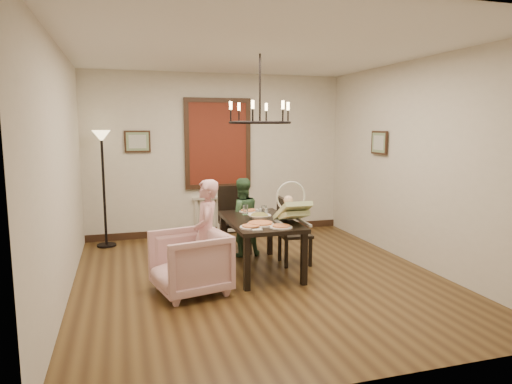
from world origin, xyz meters
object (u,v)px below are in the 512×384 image
armchair (190,262)px  baby_bouncer (292,209)px  chair_far (235,220)px  chair_right (295,231)px  floor_lamp (104,190)px  drinking_glass (265,213)px  seated_man (241,224)px  elderly_woman (207,243)px  dining_table (260,226)px

armchair → baby_bouncer: 1.42m
chair_far → chair_right: size_ratio=1.07×
chair_right → floor_lamp: size_ratio=0.52×
drinking_glass → chair_right: bearing=12.9°
seated_man → baby_bouncer: 1.26m
seated_man → floor_lamp: bearing=-31.7°
elderly_woman → seated_man: (0.73, 1.16, -0.06)m
armchair → chair_far: bearing=136.1°
seated_man → drinking_glass: (0.13, -0.73, 0.28)m
elderly_woman → armchair: bearing=-44.1°
dining_table → chair_right: (0.55, 0.14, -0.14)m
chair_right → elderly_woman: (-1.33, -0.54, 0.06)m
drinking_glass → floor_lamp: floor_lamp is taller
elderly_woman → seated_man: elderly_woman is taller
dining_table → floor_lamp: size_ratio=0.83×
armchair → elderly_woman: elderly_woman is taller
dining_table → chair_right: size_ratio=1.58×
floor_lamp → armchair: bearing=-67.9°
baby_bouncer → floor_lamp: (-2.30, 2.25, 0.02)m
chair_far → seated_man: bearing=-75.0°
chair_right → chair_far: bearing=43.2°
chair_right → drinking_glass: bearing=107.2°
elderly_woman → chair_right: bearing=124.0°
elderly_woman → floor_lamp: floor_lamp is taller
baby_bouncer → drinking_glass: baby_bouncer is taller
chair_far → baby_bouncer: (0.41, -1.33, 0.37)m
dining_table → baby_bouncer: bearing=-50.5°
drinking_glass → floor_lamp: size_ratio=0.08×
chair_far → chair_right: 1.04m
elderly_woman → seated_man: size_ratio=1.12×
drinking_glass → floor_lamp: 2.77m
chair_far → seated_man: size_ratio=1.06×
seated_man → armchair: bearing=52.1°
armchair → chair_right: bearing=101.3°
dining_table → armchair: 1.18m
chair_far → armchair: bearing=-120.6°
dining_table → chair_right: chair_right is taller
seated_man → chair_far: bearing=-77.5°
elderly_woman → dining_table: bearing=129.1°
elderly_woman → drinking_glass: bearing=128.6°
floor_lamp → seated_man: bearing=-29.8°
drinking_glass → chair_far: bearing=101.2°
elderly_woman → baby_bouncer: 1.14m
dining_table → elderly_woman: (-0.78, -0.40, -0.07)m
dining_table → chair_far: 0.96m
seated_man → drinking_glass: seated_man is taller
chair_far → drinking_glass: bearing=-78.2°
drinking_glass → floor_lamp: (-2.08, 1.84, 0.14)m
chair_far → dining_table: bearing=-83.5°
baby_bouncer → elderly_woman: bearing=-177.6°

